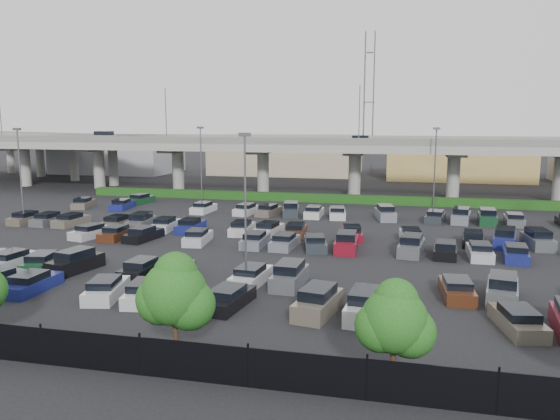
{
  "coord_description": "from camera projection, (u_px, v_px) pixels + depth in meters",
  "views": [
    {
      "loc": [
        12.18,
        -48.92,
        11.34
      ],
      "look_at": [
        -0.28,
        5.55,
        2.0
      ],
      "focal_mm": 35.0,
      "sensor_mm": 36.0,
      "label": 1
    }
  ],
  "objects": [
    {
      "name": "ground",
      "position": [
        270.0,
        240.0,
        51.58
      ],
      "size": [
        280.0,
        280.0,
        0.0
      ],
      "primitive_type": "plane",
      "color": "black"
    },
    {
      "name": "overpass",
      "position": [
        320.0,
        149.0,
        81.24
      ],
      "size": [
        150.0,
        13.0,
        15.8
      ],
      "color": "gray",
      "rests_on": "ground"
    },
    {
      "name": "on_ramp",
      "position": [
        58.0,
        143.0,
        103.3
      ],
      "size": [
        50.93,
        30.13,
        8.8
      ],
      "color": "gray",
      "rests_on": "ground"
    },
    {
      "name": "hedge",
      "position": [
        313.0,
        198.0,
        75.53
      ],
      "size": [
        66.0,
        1.6,
        1.1
      ],
      "primitive_type": "cube",
      "color": "#163B11",
      "rests_on": "ground"
    },
    {
      "name": "fence",
      "position": [
        119.0,
        354.0,
        24.52
      ],
      "size": [
        70.0,
        0.1,
        2.0
      ],
      "color": "black",
      "rests_on": "ground"
    },
    {
      "name": "tree_row",
      "position": [
        147.0,
        289.0,
        25.34
      ],
      "size": [
        65.07,
        3.66,
        5.94
      ],
      "color": "#332316",
      "rests_on": "ground"
    },
    {
      "name": "parked_cars",
      "position": [
        264.0,
        244.0,
        47.54
      ],
      "size": [
        62.88,
        41.65,
        1.67
      ],
      "color": "#655C4F",
      "rests_on": "ground"
    },
    {
      "name": "light_poles",
      "position": [
        234.0,
        172.0,
        53.38
      ],
      "size": [
        66.9,
        48.38,
        10.3
      ],
      "color": "#525258",
      "rests_on": "ground"
    },
    {
      "name": "distant_buildings",
      "position": [
        406.0,
        158.0,
        107.67
      ],
      "size": [
        138.0,
        24.0,
        9.0
      ],
      "color": "gray",
      "rests_on": "ground"
    },
    {
      "name": "comm_tower",
      "position": [
        369.0,
        99.0,
        119.28
      ],
      "size": [
        2.4,
        2.4,
        30.0
      ],
      "color": "#525258",
      "rests_on": "ground"
    }
  ]
}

